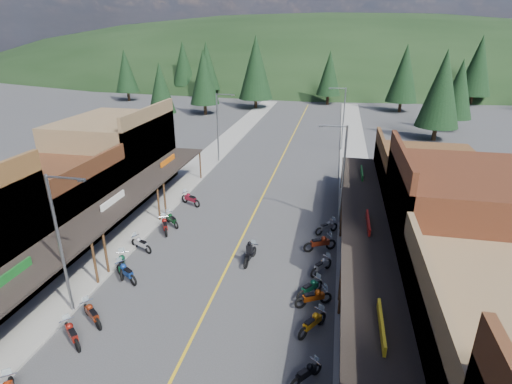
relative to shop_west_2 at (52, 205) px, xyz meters
The scene contains 42 objects.
ground 14.09m from the shop_west_2, ahead, with size 220.00×220.00×0.00m, color #38383A.
centerline 23.03m from the shop_west_2, 53.07° to the left, with size 0.15×90.00×0.01m, color gold.
sidewalk_west 19.14m from the shop_west_2, 74.56° to the left, with size 3.40×94.00×0.15m, color gray.
sidewalk_east 29.07m from the shop_west_2, 39.18° to the left, with size 3.40×94.00×0.15m, color gray.
shop_west_2 is the anchor object (origin of this frame).
shop_west_3 9.65m from the shop_west_2, 90.18° to the left, with size 10.90×10.20×8.20m.
shop_east_2 27.55m from the shop_west_2, ahead, with size 10.90×9.00×8.20m.
shop_east_3 29.13m from the shop_west_2, 19.24° to the left, with size 10.90×10.20×6.20m.
streetlight_0 10.45m from the shop_west_2, 48.55° to the right, with size 2.16×0.18×8.00m.
streetlight_1 21.50m from the shop_west_2, 71.48° to the left, with size 2.16×0.18×8.00m.
streetlight_2 21.73m from the shop_west_2, 16.92° to the left, with size 2.16×0.18×8.00m.
streetlight_3 35.12m from the shop_west_2, 53.81° to the left, with size 2.16×0.18×8.00m.
ridge_hill 134.03m from the shop_west_2, 84.11° to the left, with size 310.00×140.00×60.00m, color black.
pine_0 65.88m from the shop_west_2, 113.52° to the left, with size 5.04×5.04×11.00m.
pine_1 69.22m from the shop_west_2, 98.53° to the left, with size 5.88×5.88×12.50m.
pine_2 56.69m from the shop_west_2, 86.19° to the left, with size 6.72×6.72×14.00m.
pine_3 66.82m from the shop_west_2, 74.57° to the left, with size 5.04×5.04×11.00m.
pine_4 66.55m from the shop_west_2, 61.42° to the left, with size 5.88×5.88×12.50m.
pine_5 85.16m from the shop_west_2, 55.81° to the left, with size 6.72×6.72×14.00m.
pine_7 76.65m from the shop_west_2, 103.80° to the left, with size 5.88×5.88×12.50m.
pine_8 39.33m from the shop_west_2, 102.15° to the left, with size 4.48×4.48×10.00m.
pine_9 57.58m from the shop_west_2, 48.91° to the left, with size 4.93×4.93×10.80m.
pine_10 48.67m from the shop_west_2, 95.02° to the left, with size 5.38×5.38×11.60m.
pine_11 49.79m from the shop_west_2, 47.08° to the left, with size 5.82×5.82×12.40m.
bike_west_4 12.87m from the shop_west_2, 50.41° to the right, with size 0.71×2.14×1.22m, color maroon, non-canonical shape.
bike_west_5 11.83m from the shop_west_2, 45.17° to the right, with size 0.71×2.14×1.22m, color maroon, non-canonical shape.
bike_west_6 9.35m from the shop_west_2, 28.35° to the right, with size 0.74×2.23×1.28m, color navy, non-canonical shape.
bike_west_7 8.44m from the shop_west_2, 26.13° to the right, with size 0.78×2.35×1.34m, color #0D4128, non-canonical shape.
bike_west_8 7.57m from the shop_west_2, ahead, with size 0.68×2.05×1.17m, color #ACABB1, non-canonical shape.
bike_west_9 8.28m from the shop_west_2, 15.45° to the left, with size 0.74×2.21×1.26m, color maroon, non-canonical shape.
bike_west_10 8.74m from the shop_west_2, 22.88° to the left, with size 0.68×2.03×1.16m, color #0B3816, non-canonical shape.
bike_west_11 11.02m from the shop_west_2, 43.56° to the left, with size 0.75×2.26×1.29m, color maroon, non-canonical shape.
bike_east_4 22.04m from the shop_west_2, 26.83° to the right, with size 0.62×1.85×1.06m, color black, non-canonical shape.
bike_east_5 20.81m from the shop_west_2, 18.77° to the right, with size 0.73×2.18×1.25m, color #BF770D, non-canonical shape.
bike_east_6 20.14m from the shop_west_2, 13.09° to the right, with size 0.72×2.17×1.24m, color #A9400C, non-canonical shape.
bike_east_7 19.71m from the shop_west_2, 10.74° to the right, with size 0.69×2.07×1.18m, color #0C402A, non-canonical shape.
bike_east_8 19.92m from the shop_west_2, ahead, with size 0.68×2.03×1.16m, color #9E9FA4, non-canonical shape.
bike_east_9 19.71m from the shop_west_2, ahead, with size 0.78×2.35×1.34m, color maroon, non-canonical shape.
bike_east_10 20.49m from the shop_west_2, 12.62° to the left, with size 0.68×2.03×1.16m, color gray, non-canonical shape.
rider_on_bike 15.22m from the shop_west_2, ahead, with size 1.02×2.29×1.69m.
pedestrian_east_a 22.19m from the shop_west_2, 12.61° to the right, with size 0.59×0.39×1.61m, color #261D2C.
pedestrian_east_b 25.05m from the shop_west_2, 31.79° to the left, with size 0.82×0.47×1.68m, color brown.
Camera 1 is at (6.34, -21.55, 14.27)m, focal length 28.00 mm.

